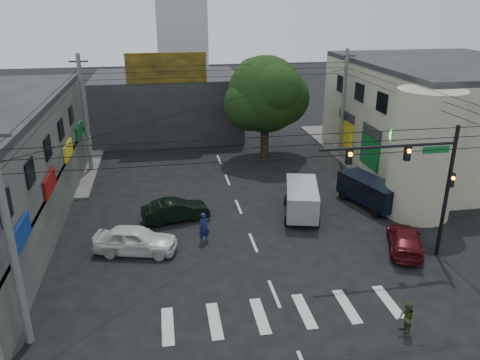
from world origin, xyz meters
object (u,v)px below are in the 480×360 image
object	(u,v)px
maroon_sedan	(405,240)
pedestrian_olive	(406,319)
street_tree	(266,95)
utility_pole_far_left	(85,114)
dark_sedan	(175,210)
navy_van	(369,193)
traffic_officer	(204,228)
utility_pole_far_right	(343,105)
white_compact	(135,240)
silver_minivan	(302,201)
utility_pole_near_left	(10,241)
traffic_gantry	(420,173)

from	to	relation	value
maroon_sedan	pedestrian_olive	world-z (taller)	pedestrian_olive
street_tree	pedestrian_olive	distance (m)	24.16
utility_pole_far_left	pedestrian_olive	world-z (taller)	utility_pole_far_left
dark_sedan	navy_van	xyz separation A→B (m)	(12.79, 0.06, 0.25)
utility_pole_far_left	pedestrian_olive	xyz separation A→B (m)	(15.11, -22.68, -3.84)
utility_pole_far_left	traffic_officer	distance (m)	15.94
utility_pole_far_right	dark_sedan	distance (m)	18.39
utility_pole_far_right	maroon_sedan	xyz separation A→B (m)	(-2.48, -16.20, -3.98)
street_tree	white_compact	distance (m)	18.87
pedestrian_olive	silver_minivan	bearing A→B (deg)	-173.80
maroon_sedan	silver_minivan	size ratio (longest dim) A/B	0.93
utility_pole_far_right	utility_pole_near_left	bearing A→B (deg)	-135.69
utility_pole_near_left	white_compact	xyz separation A→B (m)	(4.00, 6.55, -3.84)
street_tree	traffic_officer	distance (m)	16.53
pedestrian_olive	utility_pole_far_left	bearing A→B (deg)	-144.39
white_compact	maroon_sedan	xyz separation A→B (m)	(14.52, -2.24, -0.15)
utility_pole_far_left	white_compact	size ratio (longest dim) A/B	1.93
dark_sedan	navy_van	bearing A→B (deg)	-100.50
utility_pole_far_left	traffic_officer	size ratio (longest dim) A/B	5.20
dark_sedan	traffic_officer	distance (m)	3.41
maroon_sedan	navy_van	world-z (taller)	navy_van
traffic_gantry	utility_pole_far_right	world-z (taller)	utility_pole_far_right
utility_pole_near_left	navy_van	distance (m)	21.97
street_tree	silver_minivan	bearing A→B (deg)	-91.28
traffic_gantry	silver_minivan	bearing A→B (deg)	123.85
maroon_sedan	navy_van	size ratio (longest dim) A/B	0.92
white_compact	traffic_officer	bearing A→B (deg)	-67.65
traffic_gantry	maroon_sedan	bearing A→B (deg)	76.37
street_tree	dark_sedan	world-z (taller)	street_tree
pedestrian_olive	traffic_gantry	bearing A→B (deg)	152.44
navy_van	pedestrian_olive	bearing A→B (deg)	144.54
utility_pole_near_left	pedestrian_olive	bearing A→B (deg)	-8.22
silver_minivan	pedestrian_olive	size ratio (longest dim) A/B	3.23
white_compact	navy_van	world-z (taller)	navy_van
street_tree	dark_sedan	bearing A→B (deg)	-125.88
street_tree	utility_pole_far_left	bearing A→B (deg)	-176.05
utility_pole_far_right	utility_pole_far_left	bearing A→B (deg)	180.00
utility_pole_far_left	traffic_officer	world-z (taller)	utility_pole_far_left
utility_pole_near_left	dark_sedan	world-z (taller)	utility_pole_near_left
utility_pole_near_left	white_compact	distance (m)	8.58
silver_minivan	navy_van	xyz separation A→B (m)	(4.87, 0.63, -0.06)
silver_minivan	utility_pole_far_left	bearing A→B (deg)	67.13
white_compact	pedestrian_olive	xyz separation A→B (m)	(11.11, -8.73, -0.00)
street_tree	utility_pole_far_right	distance (m)	6.63
traffic_gantry	pedestrian_olive	size ratio (longest dim) A/B	4.75
traffic_gantry	dark_sedan	world-z (taller)	traffic_gantry
traffic_gantry	utility_pole_far_right	xyz separation A→B (m)	(2.68, 17.00, -0.23)
traffic_gantry	pedestrian_olive	xyz separation A→B (m)	(-3.21, -5.68, -4.07)
utility_pole_far_right	silver_minivan	bearing A→B (deg)	-121.82
traffic_gantry	utility_pole_far_left	world-z (taller)	utility_pole_far_left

